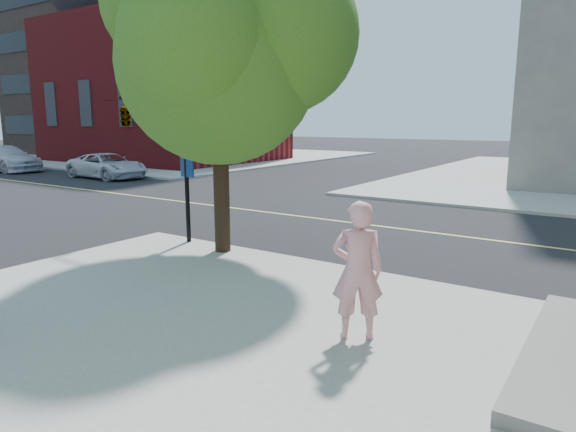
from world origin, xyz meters
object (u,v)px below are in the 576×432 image
Objects in this scene: street_tree at (222,38)px; car_b at (5,158)px; car_a at (107,166)px; man_on_phone at (357,271)px; signal_pole at (134,118)px.

street_tree is 25.16m from car_b.
man_on_phone is at bearing -116.59° from car_a.
street_tree is 1.95× the size of signal_pole.
man_on_phone is at bearing -110.53° from car_b.
signal_pole is at bearing 176.62° from street_tree.
car_b is at bearing 99.51° from car_a.
car_b is (-20.55, 7.14, -2.35)m from signal_pole.
man_on_phone is 6.38m from street_tree.
street_tree reaches higher than car_b.
car_b is at bearing -178.65° from signal_pole.
car_a is (-15.53, 8.40, -4.10)m from street_tree.
street_tree reaches higher than car_a.
signal_pole is at bearing -110.40° from car_b.
street_tree is 1.51× the size of car_a.
car_a is 0.89× the size of car_b.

